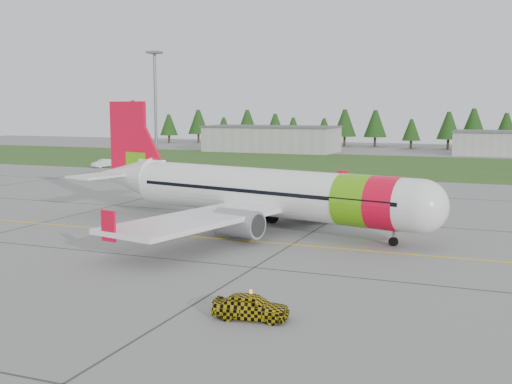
% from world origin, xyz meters
% --- Properties ---
extents(ground, '(320.00, 320.00, 0.00)m').
position_xyz_m(ground, '(0.00, 0.00, 0.00)').
color(ground, gray).
rests_on(ground, ground).
extents(aircraft, '(37.22, 34.95, 11.43)m').
position_xyz_m(aircraft, '(5.11, 13.45, 3.30)').
color(aircraft, white).
rests_on(aircraft, ground).
extents(follow_me_car, '(1.55, 1.76, 3.98)m').
position_xyz_m(follow_me_car, '(13.85, -9.94, 1.99)').
color(follow_me_car, gold).
rests_on(follow_me_car, ground).
extents(service_van, '(1.95, 1.89, 4.57)m').
position_xyz_m(service_van, '(-43.37, 58.34, 2.28)').
color(service_van, white).
rests_on(service_van, ground).
extents(grass_strip, '(320.00, 50.00, 0.03)m').
position_xyz_m(grass_strip, '(0.00, 82.00, 0.01)').
color(grass_strip, '#30561E').
rests_on(grass_strip, ground).
extents(taxi_guideline, '(120.00, 0.25, 0.02)m').
position_xyz_m(taxi_guideline, '(0.00, 8.00, 0.01)').
color(taxi_guideline, gold).
rests_on(taxi_guideline, ground).
extents(hangar_west, '(32.00, 14.00, 6.00)m').
position_xyz_m(hangar_west, '(-30.00, 110.00, 3.00)').
color(hangar_west, '#A8A8A3').
rests_on(hangar_west, ground).
extents(hangar_east, '(24.00, 12.00, 5.20)m').
position_xyz_m(hangar_east, '(25.00, 118.00, 2.60)').
color(hangar_east, '#A8A8A3').
rests_on(hangar_east, ground).
extents(floodlight_mast, '(0.50, 0.50, 20.00)m').
position_xyz_m(floodlight_mast, '(-32.00, 58.00, 10.00)').
color(floodlight_mast, slate).
rests_on(floodlight_mast, ground).
extents(treeline, '(160.00, 8.00, 10.00)m').
position_xyz_m(treeline, '(0.00, 138.00, 5.00)').
color(treeline, '#1C3F14').
rests_on(treeline, ground).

